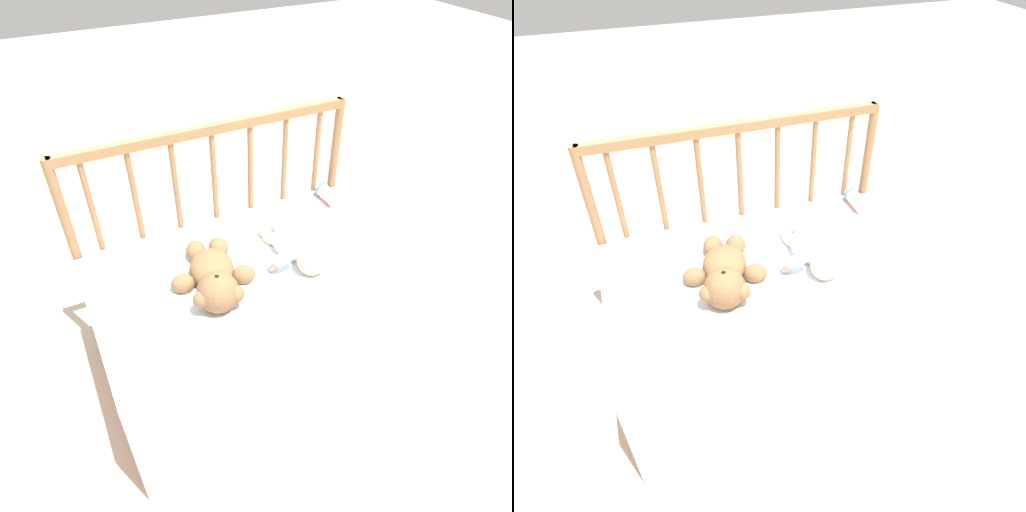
# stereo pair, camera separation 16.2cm
# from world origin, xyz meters

# --- Properties ---
(ground_plane) EXTENTS (12.00, 12.00, 0.00)m
(ground_plane) POSITION_xyz_m (0.00, 0.00, 0.00)
(ground_plane) COLOR #C6B293
(crib_mattress) EXTENTS (1.18, 0.71, 0.54)m
(crib_mattress) POSITION_xyz_m (0.00, 0.00, 0.27)
(crib_mattress) COLOR #EDB7C6
(crib_mattress) RESTS_ON ground_plane
(crib_rail) EXTENTS (1.18, 0.04, 0.95)m
(crib_rail) POSITION_xyz_m (0.00, 0.38, 0.66)
(crib_rail) COLOR #997047
(crib_rail) RESTS_ON ground_plane
(blanket) EXTENTS (0.78, 0.49, 0.01)m
(blanket) POSITION_xyz_m (-0.02, 0.03, 0.55)
(blanket) COLOR white
(blanket) RESTS_ON crib_mattress
(teddy_bear) EXTENTS (0.30, 0.39, 0.14)m
(teddy_bear) POSITION_xyz_m (-0.17, -0.02, 0.60)
(teddy_bear) COLOR olive
(teddy_bear) RESTS_ON crib_mattress
(baby) EXTENTS (0.27, 0.35, 0.11)m
(baby) POSITION_xyz_m (0.16, 0.00, 0.59)
(baby) COLOR white
(baby) RESTS_ON crib_mattress
(baby_bottle) EXTENTS (0.06, 0.15, 0.06)m
(baby_bottle) POSITION_xyz_m (0.48, 0.29, 0.57)
(baby_bottle) COLOR #F4E5CC
(baby_bottle) RESTS_ON crib_mattress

